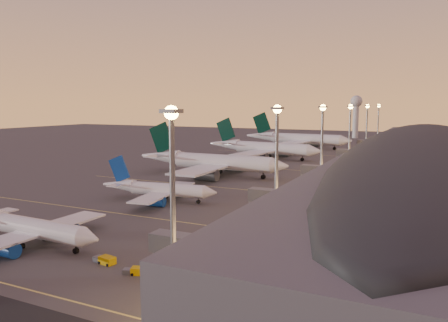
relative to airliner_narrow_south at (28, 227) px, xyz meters
The scene contains 12 objects.
ground 30.74m from the airliner_narrow_south, 86.01° to the left, with size 700.00×700.00×0.00m, color #413E3C.
airliner_narrow_south is the anchor object (origin of this frame).
airliner_narrow_north 41.34m from the airliner_narrow_south, 88.87° to the left, with size 33.73×30.40×12.05m.
airliner_wide_near 85.84m from the airliner_narrow_south, 94.31° to the left, with size 60.06×54.46×19.28m.
airliner_wide_mid 141.51m from the airliner_narrow_south, 92.95° to the left, with size 60.08×55.15×19.22m.
airliner_wide_far 196.55m from the airliner_narrow_south, 91.88° to the left, with size 65.79×60.03×21.05m.
terminal_building 121.34m from the airliner_narrow_south, 58.15° to the left, with size 56.35×255.00×17.46m.
light_masts 103.82m from the airliner_narrow_south, 68.24° to the left, with size 2.20×217.20×25.90m.
radar_tower 291.35m from the airliner_narrow_south, 87.61° to the left, with size 9.00×9.00×32.50m.
lane_markings 70.60m from the airliner_narrow_south, 88.27° to the left, with size 90.00×180.36×0.00m.
baggage_tug_a 19.97m from the airliner_narrow_south, ahead, with size 4.27×2.20×1.22m.
baggage_tug_b 27.58m from the airliner_narrow_south, ahead, with size 3.99×2.66×1.11m.
Camera 1 is at (65.43, -85.79, 26.09)m, focal length 35.00 mm.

